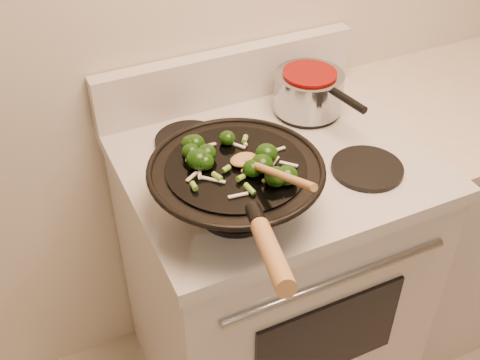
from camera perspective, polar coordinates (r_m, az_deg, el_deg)
name	(u,v)px	position (r m, az deg, el deg)	size (l,w,h in m)	color
stove	(269,273)	(1.86, 2.80, -8.84)	(0.78, 0.67, 1.08)	silver
counter_unit	(460,202)	(2.25, 20.10, -1.96)	(0.76, 0.62, 0.91)	silver
wok	(237,186)	(1.33, -0.33, -0.58)	(0.39, 0.64, 0.25)	black
stirfry	(232,159)	(1.29, -0.75, 2.02)	(0.25, 0.25, 0.04)	black
wooden_spoon	(262,167)	(1.24, 2.08, 1.21)	(0.07, 0.28, 0.12)	#AC7843
saucepan	(309,91)	(1.70, 6.55, 8.40)	(0.19, 0.31, 0.11)	#92959A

